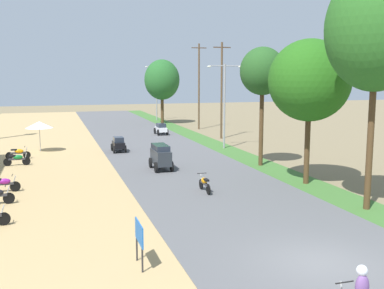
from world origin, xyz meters
The scene contains 19 objects.
ground_plane centered at (0.00, 0.00, 0.00)m, with size 180.00×180.00×0.00m, color #7A6B4C.
road_strip centered at (0.00, 0.00, 0.04)m, with size 9.00×140.00×0.08m, color #565659.
parked_motorbike_third centered at (-11.07, 13.35, 0.55)m, with size 1.80×0.54×0.94m.
parked_motorbike_fourth centered at (-10.87, 21.13, 0.55)m, with size 1.80×0.54×0.94m.
parked_motorbike_fifth centered at (-10.96, 23.86, 0.55)m, with size 1.80×0.54×0.94m.
street_signboard centered at (-5.83, 1.54, 1.11)m, with size 0.06×1.30×1.50m.
vendor_umbrella centered at (-9.45, 26.92, 2.31)m, with size 2.20×2.20×2.52m.
median_tree_nearest centered at (5.65, 5.02, 8.34)m, with size 4.57×4.57×11.11m.
median_tree_second centered at (5.64, 10.49, 6.01)m, with size 4.67×4.67×8.30m.
median_tree_third centered at (5.48, 16.32, 6.55)m, with size 3.09×3.09×8.19m.
median_tree_fourth centered at (5.46, 46.40, 5.76)m, with size 4.57×4.57×8.33m.
streetlamp_near centered at (5.80, 24.40, 4.25)m, with size 3.16×0.20×7.21m.
streetlamp_mid centered at (5.80, 51.27, 4.49)m, with size 3.16×0.20×7.68m.
utility_pole_near centered at (7.89, 30.73, 4.97)m, with size 1.80×0.20×9.55m.
utility_pole_far centered at (8.22, 39.22, 5.18)m, with size 1.80×0.20×9.98m.
car_van_charcoal centered at (-1.59, 16.79, 1.02)m, with size 1.19×2.41×1.67m.
car_hatchback_black centered at (-3.27, 24.96, 0.75)m, with size 1.04×2.00×1.23m.
car_sedan_white centered at (2.63, 34.95, 0.74)m, with size 1.10×2.26×1.19m.
motorbike_ahead_second centered at (-0.68, 10.26, 0.57)m, with size 0.54×1.80×0.94m.
Camera 1 is at (-8.38, -12.87, 6.29)m, focal length 43.33 mm.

